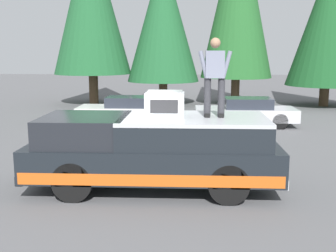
{
  "coord_description": "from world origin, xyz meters",
  "views": [
    {
      "loc": [
        -9.36,
        -1.53,
        3.07
      ],
      "look_at": [
        0.14,
        -1.06,
        1.35
      ],
      "focal_mm": 44.72,
      "sensor_mm": 36.0,
      "label": 1
    }
  ],
  "objects_px": {
    "compressor_unit": "(165,104)",
    "person_on_truck_bed": "(215,75)",
    "parked_car_silver": "(246,112)",
    "pickup_truck": "(154,151)",
    "parked_car_white": "(128,110)"
  },
  "relations": [
    {
      "from": "compressor_unit",
      "to": "parked_car_white",
      "type": "height_order",
      "value": "compressor_unit"
    },
    {
      "from": "parked_car_silver",
      "to": "person_on_truck_bed",
      "type": "bearing_deg",
      "value": 167.49
    },
    {
      "from": "pickup_truck",
      "to": "parked_car_silver",
      "type": "relative_size",
      "value": 1.35
    },
    {
      "from": "parked_car_silver",
      "to": "parked_car_white",
      "type": "height_order",
      "value": "same"
    },
    {
      "from": "pickup_truck",
      "to": "compressor_unit",
      "type": "distance_m",
      "value": 1.08
    },
    {
      "from": "pickup_truck",
      "to": "parked_car_white",
      "type": "distance_m",
      "value": 8.58
    },
    {
      "from": "person_on_truck_bed",
      "to": "parked_car_silver",
      "type": "bearing_deg",
      "value": -12.51
    },
    {
      "from": "person_on_truck_bed",
      "to": "parked_car_white",
      "type": "bearing_deg",
      "value": 20.52
    },
    {
      "from": "parked_car_silver",
      "to": "parked_car_white",
      "type": "bearing_deg",
      "value": 87.61
    },
    {
      "from": "compressor_unit",
      "to": "parked_car_white",
      "type": "distance_m",
      "value": 8.71
    },
    {
      "from": "compressor_unit",
      "to": "person_on_truck_bed",
      "type": "height_order",
      "value": "person_on_truck_bed"
    },
    {
      "from": "compressor_unit",
      "to": "parked_car_silver",
      "type": "height_order",
      "value": "compressor_unit"
    },
    {
      "from": "person_on_truck_bed",
      "to": "parked_car_silver",
      "type": "xyz_separation_m",
      "value": [
        8.15,
        -1.81,
        -1.97
      ]
    },
    {
      "from": "pickup_truck",
      "to": "parked_car_white",
      "type": "xyz_separation_m",
      "value": [
        8.39,
        1.81,
        -0.29
      ]
    },
    {
      "from": "compressor_unit",
      "to": "parked_car_silver",
      "type": "xyz_separation_m",
      "value": [
        8.15,
        -2.88,
        -1.35
      ]
    }
  ]
}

